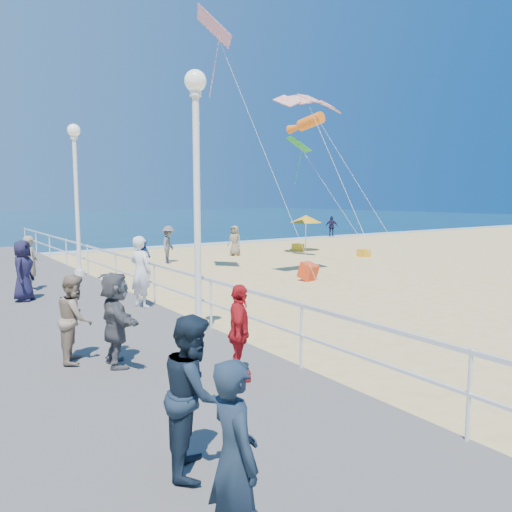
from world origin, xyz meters
TOP-DOWN VIEW (x-y plane):
  - ground at (0.00, 0.00)m, footprint 160.00×160.00m
  - ocean at (0.00, 65.00)m, footprint 160.00×90.00m
  - surf_line at (0.00, 20.50)m, footprint 160.00×1.20m
  - boardwalk at (-7.50, 0.00)m, footprint 5.00×44.00m
  - railing at (-5.05, 0.00)m, footprint 0.05×42.00m
  - lamp_post_mid at (-5.35, 0.00)m, footprint 0.44×0.44m
  - lamp_post_far at (-5.35, 9.00)m, footprint 0.44×0.44m
  - woman_holding_toddler at (-5.48, 2.85)m, footprint 0.64×0.77m
  - toddler_held at (-5.33, 3.00)m, footprint 0.46×0.52m
  - spectator_0 at (-8.25, -6.03)m, footprint 0.45×0.62m
  - spectator_1 at (-8.00, -0.54)m, footprint 0.80×0.89m
  - spectator_3 at (-6.18, -2.88)m, footprint 0.78×0.93m
  - spectator_4 at (-7.80, 5.39)m, footprint 0.87×0.96m
  - spectator_5 at (-7.51, -1.16)m, footprint 0.67×1.52m
  - spectator_6 at (-7.32, 6.89)m, footprint 0.46×0.64m
  - spectator_7 at (-7.93, -4.74)m, footprint 0.94×1.00m
  - beach_walker_a at (0.03, 13.15)m, footprint 1.27×1.34m
  - beach_walker_b at (17.59, 20.36)m, footprint 0.99×0.99m
  - beach_walker_c at (4.33, 13.94)m, footprint 0.82×0.96m
  - box_kite at (2.22, 5.30)m, footprint 0.69×0.81m
  - beach_umbrella at (9.06, 13.53)m, footprint 1.90×1.90m
  - beach_chair_left at (8.86, 14.00)m, footprint 0.55×0.55m
  - beach_chair_right at (9.78, 9.53)m, footprint 0.55×0.55m
  - kite_parafoil at (2.38, 5.54)m, footprint 2.80×0.94m
  - kite_windsock at (6.01, 9.66)m, footprint 0.95×2.35m
  - kite_diamond_green at (6.72, 11.44)m, footprint 1.56×1.66m
  - kite_diamond_redwhite at (-0.59, 7.48)m, footprint 1.78×1.95m

SIDE VIEW (x-z plane):
  - ground at x=0.00m, z-range 0.00..0.00m
  - ocean at x=0.00m, z-range -0.01..0.04m
  - surf_line at x=0.00m, z-range 0.01..0.05m
  - boardwalk at x=-7.50m, z-range 0.00..0.40m
  - beach_chair_left at x=8.86m, z-range 0.00..0.40m
  - beach_chair_right at x=9.78m, z-range 0.00..0.40m
  - box_kite at x=2.22m, z-range -0.07..0.67m
  - beach_walker_c at x=4.33m, z-range 0.00..1.66m
  - beach_walker_b at x=17.59m, z-range 0.00..1.68m
  - beach_walker_a at x=0.03m, z-range 0.00..1.82m
  - spectator_3 at x=-6.18m, z-range 0.40..1.89m
  - spectator_1 at x=-8.00m, z-range 0.40..1.90m
  - spectator_5 at x=-7.51m, z-range 0.40..1.98m
  - spectator_0 at x=-8.25m, z-range 0.40..1.99m
  - spectator_7 at x=-7.93m, z-range 0.40..2.03m
  - spectator_4 at x=-7.80m, z-range 0.40..2.05m
  - spectator_6 at x=-7.32m, z-range 0.40..2.06m
  - railing at x=-5.05m, z-range 0.98..1.53m
  - woman_holding_toddler at x=-5.48m, z-range 0.40..2.23m
  - toddler_held at x=-5.33m, z-range 1.25..2.14m
  - beach_umbrella at x=9.06m, z-range 0.84..2.98m
  - lamp_post_mid at x=-5.35m, z-range 1.00..6.32m
  - lamp_post_far at x=-5.35m, z-range 1.00..6.32m
  - kite_diamond_green at x=6.72m, z-range 5.55..6.31m
  - kite_windsock at x=6.01m, z-range 6.32..7.33m
  - kite_parafoil at x=2.38m, z-range 6.54..7.19m
  - kite_diamond_redwhite at x=-0.59m, z-range 8.86..9.92m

